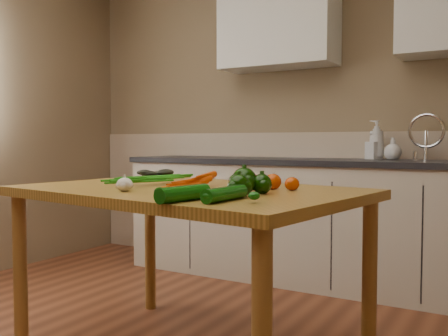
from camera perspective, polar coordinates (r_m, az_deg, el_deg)
name	(u,v)px	position (r m, az deg, el deg)	size (l,w,h in m)	color
room	(82,86)	(2.09, -15.95, 9.01)	(4.04, 5.04, 2.64)	brown
counter_run	(309,219)	(3.74, 9.67, -5.77)	(2.84, 0.64, 1.14)	#C0B5A0
upper_cabinets	(357,12)	(3.84, 14.98, 16.86)	(2.15, 0.35, 0.70)	silver
table	(187,207)	(2.29, -4.24, -4.52)	(1.65, 1.18, 0.82)	#AD7E32
soap_bottle_a	(376,140)	(3.74, 17.03, 3.11)	(0.11, 0.11, 0.28)	silver
soap_bottle_b	(373,146)	(3.72, 16.69, 2.40)	(0.08, 0.09, 0.19)	silver
soap_bottle_c	(393,149)	(3.68, 18.74, 2.11)	(0.12, 0.12, 0.15)	silver
carrot_bunch	(180,179)	(2.31, -5.02, -1.25)	(0.28, 0.22, 0.08)	#E64E05
leafy_greens	(152,170)	(2.76, -8.26, -0.24)	(0.22, 0.20, 0.11)	black
garlic_bulb	(125,185)	(2.14, -11.29, -1.86)	(0.07, 0.07, 0.06)	beige
pepper_a	(244,181)	(2.02, 2.32, -1.46)	(0.10, 0.10, 0.10)	black
pepper_b	(262,184)	(2.01, 4.36, -1.83)	(0.08, 0.08, 0.08)	black
pepper_c	(239,185)	(1.91, 1.73, -2.01)	(0.08, 0.08, 0.08)	black
tomato_a	(251,181)	(2.27, 3.14, -1.44)	(0.07, 0.07, 0.07)	#950205
tomato_b	(273,182)	(2.19, 5.60, -1.56)	(0.08, 0.08, 0.07)	#B83A04
tomato_c	(292,184)	(2.16, 7.78, -1.80)	(0.06, 0.06, 0.06)	#B83A04
zucchini_a	(225,194)	(1.76, 0.10, -2.97)	(0.05, 0.05, 0.24)	#074307
zucchini_b	(183,193)	(1.75, -4.67, -2.92)	(0.06, 0.06, 0.23)	#074307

